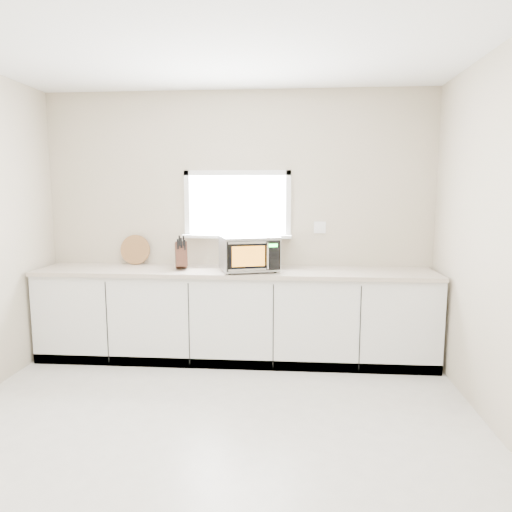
# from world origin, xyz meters

# --- Properties ---
(ground) EXTENTS (4.00, 4.00, 0.00)m
(ground) POSITION_xyz_m (0.00, 0.00, 0.00)
(ground) COLOR beige
(ground) RESTS_ON ground
(back_wall) EXTENTS (4.00, 0.17, 2.70)m
(back_wall) POSITION_xyz_m (0.00, 2.00, 1.36)
(back_wall) COLOR #C4B29C
(back_wall) RESTS_ON ground
(cabinets) EXTENTS (3.92, 0.60, 0.88)m
(cabinets) POSITION_xyz_m (0.00, 1.70, 0.44)
(cabinets) COLOR silver
(cabinets) RESTS_ON ground
(countertop) EXTENTS (3.92, 0.64, 0.04)m
(countertop) POSITION_xyz_m (0.00, 1.69, 0.90)
(countertop) COLOR beige
(countertop) RESTS_ON cabinets
(microwave) EXTENTS (0.63, 0.55, 0.34)m
(microwave) POSITION_xyz_m (0.15, 1.62, 1.10)
(microwave) COLOR black
(microwave) RESTS_ON countertop
(knife_block) EXTENTS (0.18, 0.26, 0.34)m
(knife_block) POSITION_xyz_m (-0.53, 1.68, 1.07)
(knife_block) COLOR #482919
(knife_block) RESTS_ON countertop
(cutting_board) EXTENTS (0.31, 0.08, 0.31)m
(cutting_board) POSITION_xyz_m (-1.09, 1.94, 1.08)
(cutting_board) COLOR brown
(cutting_board) RESTS_ON countertop
(coffee_grinder) EXTENTS (0.14, 0.14, 0.23)m
(coffee_grinder) POSITION_xyz_m (0.09, 1.68, 1.03)
(coffee_grinder) COLOR #AAADB1
(coffee_grinder) RESTS_ON countertop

